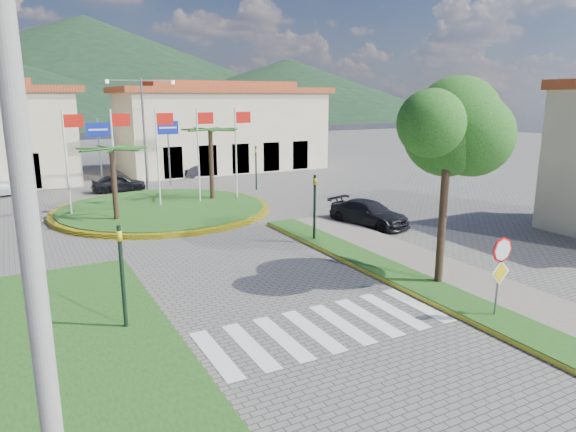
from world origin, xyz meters
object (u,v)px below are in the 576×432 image
roundabout_island (163,209)px  car_side_right (369,213)px  car_dark_a (119,183)px  deciduous_tree (448,142)px  utility_pole (31,254)px  stop_sign (500,264)px  car_dark_b (200,170)px

roundabout_island → car_side_right: (8.73, -8.60, 0.49)m
car_dark_a → deciduous_tree: bearing=-163.1°
deciduous_tree → utility_pole: 13.94m
roundabout_island → stop_sign: (4.90, -20.04, 1.62)m
stop_sign → car_dark_a: 28.68m
deciduous_tree → stop_sign: bearing=-101.2°
stop_sign → car_dark_a: (-5.94, 28.04, -1.16)m
car_side_right → roundabout_island: bearing=119.0°
stop_sign → car_dark_b: (1.53, 32.15, -1.26)m
deciduous_tree → utility_pole: size_ratio=0.76×
roundabout_island → car_side_right: size_ratio=2.79×
deciduous_tree → roundabout_island: bearing=107.9°
utility_pole → car_dark_a: utility_pole is taller
stop_sign → deciduous_tree: 4.59m
roundabout_island → utility_pole: 23.64m
stop_sign → utility_pole: utility_pole is taller
utility_pole → car_dark_b: utility_pole is taller
utility_pole → car_side_right: 21.40m
car_dark_a → roundabout_island: bearing=-170.3°
roundabout_island → car_dark_b: 13.72m
stop_sign → utility_pole: 12.84m
stop_sign → car_side_right: bearing=71.5°
utility_pole → car_side_right: (16.23, 13.40, -3.84)m
roundabout_island → deciduous_tree: deciduous_tree is taller
car_dark_a → car_dark_b: car_dark_a is taller
car_dark_a → car_dark_b: 8.53m
utility_pole → car_dark_b: bearing=67.8°
car_side_right → car_dark_b: bearing=79.9°
utility_pole → stop_sign: bearing=9.0°
roundabout_island → utility_pole: size_ratio=1.41×
roundabout_island → car_dark_a: bearing=97.4°
deciduous_tree → car_side_right: bearing=68.9°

